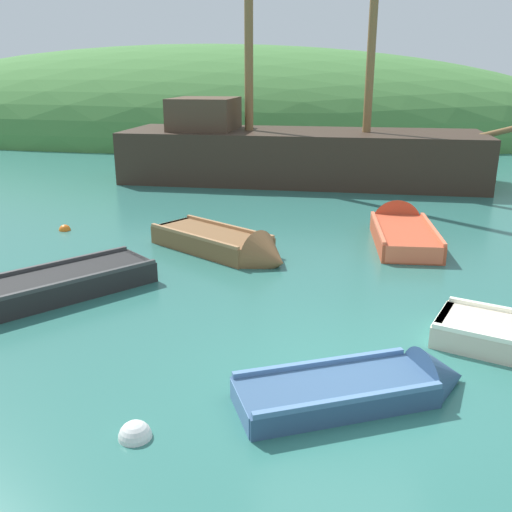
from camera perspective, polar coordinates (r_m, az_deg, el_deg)
ground_plane at (r=7.45m, az=9.20°, el=-12.19°), size 120.00×120.00×0.00m
shore_hill at (r=36.28m, az=-5.40°, el=12.23°), size 48.04×18.49×10.68m
sailing_ship at (r=20.36m, az=4.11°, el=9.57°), size 15.19×4.13×13.34m
rowboat_near_dock at (r=10.33m, az=-21.70°, el=-3.61°), size 3.33×3.57×1.11m
rowboat_outer_left at (r=13.65m, az=14.49°, el=2.32°), size 1.36×3.44×1.22m
rowboat_outer_right at (r=12.07m, az=-2.84°, el=0.84°), size 3.48×2.87×1.10m
rowboat_portside at (r=7.11m, az=11.62°, el=-13.20°), size 3.04×2.01×0.90m
buoy_white at (r=6.48m, az=-12.17°, el=-17.55°), size 0.37×0.37×0.37m
buoy_orange at (r=14.71m, az=-18.86°, el=2.49°), size 0.29×0.29×0.29m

